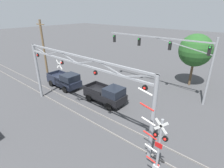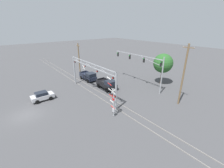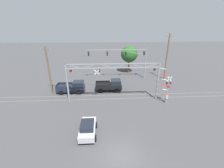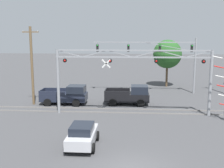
# 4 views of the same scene
# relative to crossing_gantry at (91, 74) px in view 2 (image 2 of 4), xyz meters

# --- Properties ---
(ground_plane) EXTENTS (200.00, 200.00, 0.00)m
(ground_plane) POSITION_rel_crossing_gantry_xyz_m (0.01, -11.74, -4.31)
(ground_plane) COLOR #424244
(rail_track_near) EXTENTS (80.00, 0.08, 0.10)m
(rail_track_near) POSITION_rel_crossing_gantry_xyz_m (0.01, 0.28, -4.26)
(rail_track_near) COLOR gray
(rail_track_near) RESTS_ON ground_plane
(rail_track_far) EXTENTS (80.00, 0.08, 0.10)m
(rail_track_far) POSITION_rel_crossing_gantry_xyz_m (0.01, 1.72, -4.26)
(rail_track_far) COLOR gray
(rail_track_far) RESTS_ON ground_plane
(crossing_gantry) EXTENTS (15.06, 0.30, 6.36)m
(crossing_gantry) POSITION_rel_crossing_gantry_xyz_m (0.00, 0.00, 0.00)
(crossing_gantry) COLOR gray
(crossing_gantry) RESTS_ON ground_plane
(crossing_signal_mast) EXTENTS (2.03, 0.35, 5.93)m
(crossing_signal_mast) POSITION_rel_crossing_gantry_xyz_m (8.51, -1.44, -2.04)
(crossing_signal_mast) COLOR gray
(crossing_signal_mast) RESTS_ON ground_plane
(traffic_signal_span) EXTENTS (13.58, 0.39, 7.38)m
(traffic_signal_span) POSITION_rel_crossing_gantry_xyz_m (4.30, 10.73, 0.97)
(traffic_signal_span) COLOR gray
(traffic_signal_span) RESTS_ON ground_plane
(pickup_truck_lead) EXTENTS (4.95, 2.35, 2.14)m
(pickup_truck_lead) POSITION_rel_crossing_gantry_xyz_m (-0.32, 4.04, -3.27)
(pickup_truck_lead) COLOR black
(pickup_truck_lead) RESTS_ON ground_plane
(pickup_truck_following) EXTENTS (5.15, 2.35, 2.14)m
(pickup_truck_following) POSITION_rel_crossing_gantry_xyz_m (-7.41, 3.56, -3.27)
(pickup_truck_following) COLOR #1E2333
(pickup_truck_following) RESTS_ON ground_plane
(sedan_waiting) EXTENTS (2.03, 3.85, 1.62)m
(sedan_waiting) POSITION_rel_crossing_gantry_xyz_m (-3.48, -8.38, -3.47)
(sedan_waiting) COLOR #B7B7BC
(sedan_waiting) RESTS_ON ground_plane
(utility_pole_left) EXTENTS (1.80, 0.28, 8.66)m
(utility_pole_left) POSITION_rel_crossing_gantry_xyz_m (-11.13, 3.20, 0.16)
(utility_pole_left) COLOR brown
(utility_pole_left) RESTS_ON ground_plane
(utility_pole_right) EXTENTS (1.80, 0.28, 10.29)m
(utility_pole_right) POSITION_rel_crossing_gantry_xyz_m (12.65, 9.83, 0.98)
(utility_pole_right) COLOR brown
(utility_pole_right) RESTS_ON ground_plane
(background_tree_beyond_span) EXTENTS (4.26, 4.26, 7.05)m
(background_tree_beyond_span) POSITION_rel_crossing_gantry_xyz_m (5.13, 15.43, 0.60)
(background_tree_beyond_span) COLOR brown
(background_tree_beyond_span) RESTS_ON ground_plane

